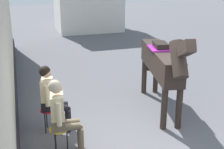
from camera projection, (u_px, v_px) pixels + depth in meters
ground_plane at (107, 88)px, 8.53m from camera, size 40.00×40.00×0.00m
pub_facade_wall at (1, 57)px, 5.95m from camera, size 0.34×14.00×3.40m
seated_visitor_near at (61, 113)px, 5.38m from camera, size 0.61×0.49×1.39m
seated_visitor_far at (51, 95)px, 6.10m from camera, size 0.61×0.48×1.39m
saddled_horse_center at (162, 63)px, 6.85m from camera, size 0.85×2.97×2.06m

